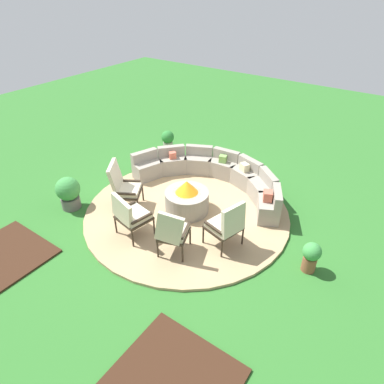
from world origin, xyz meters
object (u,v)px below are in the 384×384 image
lounge_chair_front_left (123,186)px  lounge_chair_back_right (227,224)px  fire_pit (187,199)px  lounge_chair_front_right (130,214)px  potted_plant_0 (311,256)px  potted_plant_2 (168,139)px  curved_stone_bench (215,175)px  lounge_chair_back_left (172,231)px  potted_plant_1 (69,192)px

lounge_chair_front_left → lounge_chair_back_right: bearing=62.7°
fire_pit → lounge_chair_front_right: (-0.42, -1.35, 0.23)m
lounge_chair_back_right → potted_plant_0: 1.61m
lounge_chair_front_left → potted_plant_2: bearing=169.7°
lounge_chair_front_left → potted_plant_2: lounge_chair_front_left is taller
curved_stone_bench → lounge_chair_front_left: lounge_chair_front_left is taller
potted_plant_2 → curved_stone_bench: bearing=-23.7°
fire_pit → curved_stone_bench: bearing=93.3°
curved_stone_bench → lounge_chair_front_right: (-0.34, -2.66, 0.24)m
fire_pit → lounge_chair_front_right: lounge_chair_front_right is taller
lounge_chair_front_left → lounge_chair_back_left: bearing=41.0°
potted_plant_2 → lounge_chair_front_right: bearing=-61.7°
fire_pit → lounge_chair_front_right: size_ratio=0.95×
lounge_chair_front_right → lounge_chair_back_left: lounge_chair_back_left is taller
potted_plant_1 → potted_plant_2: 3.72m
potted_plant_2 → fire_pit: bearing=-44.2°
curved_stone_bench → lounge_chair_back_right: lounge_chair_back_right is taller
fire_pit → lounge_chair_front_right: bearing=-107.3°
potted_plant_0 → lounge_chair_back_right: bearing=-166.8°
potted_plant_0 → lounge_chair_front_right: bearing=-160.0°
lounge_chair_back_left → curved_stone_bench: bearing=84.8°
lounge_chair_back_right → potted_plant_2: size_ratio=1.74×
fire_pit → curved_stone_bench: size_ratio=0.25×
lounge_chair_back_left → potted_plant_0: size_ratio=1.71×
lounge_chair_front_right → potted_plant_1: size_ratio=1.32×
lounge_chair_front_right → lounge_chair_back_right: lounge_chair_front_right is taller
curved_stone_bench → lounge_chair_back_right: 2.31m
lounge_chair_back_left → potted_plant_2: bearing=110.0°
fire_pit → lounge_chair_back_left: 1.43m
potted_plant_1 → lounge_chair_back_left: bearing=1.9°
lounge_chair_front_right → potted_plant_1: lounge_chair_front_right is taller
lounge_chair_front_left → lounge_chair_front_right: bearing=20.3°
lounge_chair_back_left → fire_pit: bearing=95.2°
curved_stone_bench → potted_plant_2: curved_stone_bench is taller
fire_pit → curved_stone_bench: 1.32m
potted_plant_0 → potted_plant_2: (-5.27, 2.49, -0.02)m
lounge_chair_front_left → potted_plant_0: (4.10, 0.55, -0.29)m
lounge_chair_front_left → lounge_chair_front_right: (0.82, -0.65, -0.04)m
fire_pit → curved_stone_bench: (-0.08, 1.32, -0.02)m
lounge_chair_back_left → potted_plant_1: 2.93m
curved_stone_bench → lounge_chair_front_left: 2.34m
potted_plant_0 → potted_plant_1: potted_plant_1 is taller
lounge_chair_back_left → potted_plant_2: 4.71m
curved_stone_bench → potted_plant_0: size_ratio=6.45×
potted_plant_1 → lounge_chair_front_right: bearing=1.0°
lounge_chair_front_right → lounge_chair_back_right: size_ratio=1.00×
curved_stone_bench → lounge_chair_back_left: size_ratio=3.78×
lounge_chair_front_left → potted_plant_0: lounge_chair_front_left is taller
potted_plant_0 → lounge_chair_back_left: bearing=-153.5°
fire_pit → lounge_chair_back_left: (0.59, -1.28, 0.24)m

